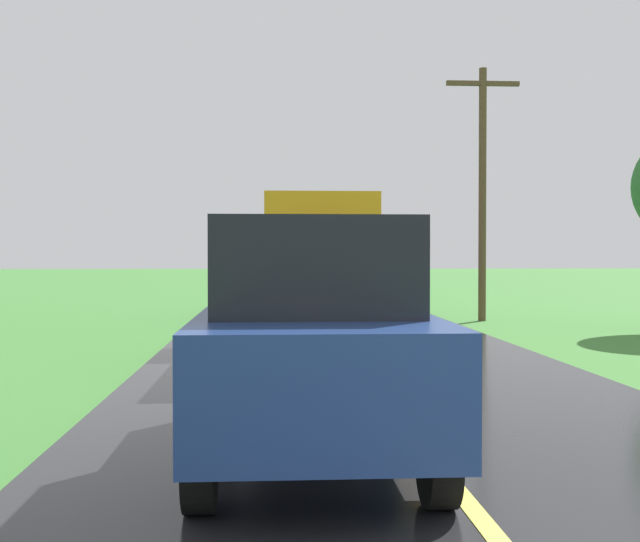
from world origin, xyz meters
name	(u,v)px	position (x,y,z in m)	size (l,w,h in m)	color
banana_truck_near	(325,270)	(-0.33, 12.22, 1.47)	(2.38, 5.82, 2.80)	#2D2D30
banana_truck_far	(306,265)	(-0.24, 21.37, 1.46)	(2.38, 5.81, 2.80)	#2D2D30
utility_pole_roadside	(482,184)	(4.28, 18.89, 3.59)	(1.93, 0.20, 6.62)	brown
following_car	(310,338)	(-0.99, 4.42, 1.07)	(1.74, 4.10, 1.92)	navy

